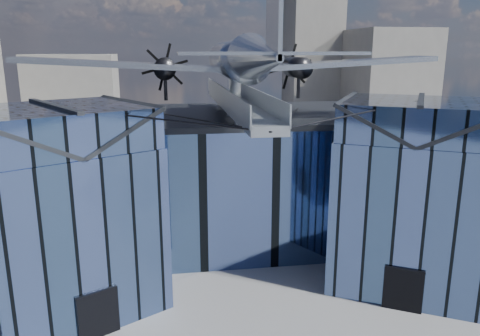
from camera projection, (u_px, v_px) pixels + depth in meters
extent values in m
plane|color=gray|center=(245.00, 283.00, 30.20)|extent=(120.00, 120.00, 0.00)
cube|color=#475F90|center=(227.00, 176.00, 37.66)|extent=(28.00, 14.00, 9.50)
cube|color=#222429|center=(226.00, 115.00, 36.45)|extent=(28.00, 14.00, 0.40)
cube|color=#475F90|center=(65.00, 229.00, 26.53)|extent=(11.79, 11.43, 9.50)
cube|color=#475F90|center=(56.00, 127.00, 25.10)|extent=(11.56, 11.20, 2.20)
cube|color=#222429|center=(10.00, 132.00, 23.74)|extent=(7.98, 9.23, 2.40)
cube|color=#222429|center=(96.00, 123.00, 26.47)|extent=(7.98, 9.23, 2.40)
cube|color=#222429|center=(53.00, 106.00, 24.82)|extent=(4.30, 7.10, 0.18)
cube|color=black|center=(98.00, 314.00, 24.31)|extent=(2.03, 1.32, 2.60)
cube|color=black|center=(138.00, 213.00, 29.26)|extent=(0.34, 0.34, 9.50)
cube|color=#475F90|center=(411.00, 211.00, 29.62)|extent=(11.79, 11.43, 9.50)
cube|color=#475F90|center=(419.00, 119.00, 28.19)|extent=(11.56, 11.20, 2.20)
cube|color=#222429|center=(381.00, 117.00, 28.98)|extent=(7.98, 9.23, 2.40)
cube|color=#222429|center=(460.00, 121.00, 27.40)|extent=(7.98, 9.23, 2.40)
cube|color=#222429|center=(421.00, 100.00, 27.91)|extent=(4.30, 7.10, 0.18)
cube|color=black|center=(403.00, 290.00, 26.81)|extent=(2.03, 1.32, 2.60)
cube|color=black|center=(339.00, 203.00, 31.21)|extent=(0.34, 0.34, 9.50)
cube|color=#959AA1|center=(237.00, 105.00, 30.84)|extent=(1.80, 21.00, 0.50)
cube|color=#959AA1|center=(223.00, 96.00, 30.55)|extent=(0.08, 21.00, 1.10)
cube|color=#959AA1|center=(250.00, 95.00, 30.81)|extent=(0.08, 21.00, 1.10)
cylinder|color=#959AA1|center=(221.00, 101.00, 40.11)|extent=(0.44, 0.44, 1.35)
cylinder|color=#959AA1|center=(230.00, 109.00, 34.36)|extent=(0.44, 0.44, 1.35)
cylinder|color=#959AA1|center=(238.00, 116.00, 30.52)|extent=(0.44, 0.44, 1.35)
cylinder|color=#959AA1|center=(235.00, 90.00, 31.08)|extent=(0.70, 0.70, 1.40)
cylinder|color=black|center=(152.00, 118.00, 22.80)|extent=(10.55, 6.08, 0.69)
cylinder|color=black|center=(357.00, 114.00, 24.35)|extent=(10.55, 6.08, 0.69)
cylinder|color=black|center=(193.00, 119.00, 28.61)|extent=(6.09, 17.04, 1.19)
cylinder|color=black|center=(288.00, 117.00, 29.50)|extent=(6.09, 17.04, 1.19)
cylinder|color=#B2B7BF|center=(235.00, 60.00, 30.61)|extent=(2.50, 11.00, 2.50)
sphere|color=#B2B7BF|center=(225.00, 59.00, 35.88)|extent=(2.50, 2.50, 2.50)
cube|color=black|center=(227.00, 49.00, 34.75)|extent=(1.60, 1.40, 0.50)
cone|color=#B2B7BF|center=(263.00, 57.00, 21.91)|extent=(2.50, 7.00, 2.50)
cube|color=#B2B7BF|center=(274.00, 18.00, 19.31)|extent=(0.18, 2.40, 3.40)
cube|color=#B2B7BF|center=(273.00, 53.00, 19.75)|extent=(8.00, 1.80, 0.14)
cube|color=#B2B7BF|center=(128.00, 65.00, 30.61)|extent=(14.00, 3.20, 1.08)
cylinder|color=black|center=(165.00, 68.00, 31.60)|extent=(1.44, 3.20, 1.44)
cone|color=black|center=(165.00, 67.00, 33.32)|extent=(0.70, 0.70, 0.70)
cube|color=black|center=(165.00, 67.00, 33.47)|extent=(1.05, 0.06, 3.33)
cube|color=black|center=(165.00, 67.00, 33.47)|extent=(2.53, 0.06, 2.53)
cube|color=black|center=(165.00, 67.00, 33.47)|extent=(3.33, 0.06, 1.05)
cylinder|color=black|center=(165.00, 87.00, 31.32)|extent=(0.24, 0.24, 1.75)
cube|color=#B2B7BF|center=(332.00, 64.00, 32.67)|extent=(14.00, 3.20, 1.08)
cylinder|color=black|center=(297.00, 67.00, 32.95)|extent=(1.44, 3.20, 1.44)
cone|color=black|center=(290.00, 67.00, 34.68)|extent=(0.70, 0.70, 0.70)
cube|color=black|center=(290.00, 67.00, 34.82)|extent=(1.05, 0.06, 3.33)
cube|color=black|center=(290.00, 67.00, 34.82)|extent=(2.53, 0.06, 2.53)
cube|color=black|center=(290.00, 67.00, 34.82)|extent=(3.33, 0.06, 1.05)
cylinder|color=black|center=(298.00, 86.00, 32.68)|extent=(0.24, 0.24, 1.75)
cube|color=slate|center=(386.00, 85.00, 78.71)|extent=(12.00, 14.00, 18.00)
cube|color=slate|center=(74.00, 97.00, 78.26)|extent=(14.00, 10.00, 14.00)
cube|color=slate|center=(312.00, 59.00, 85.84)|extent=(9.00, 9.00, 26.00)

